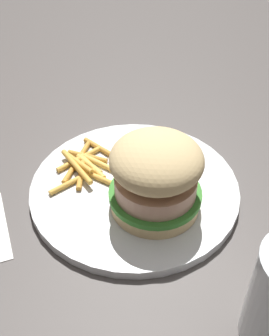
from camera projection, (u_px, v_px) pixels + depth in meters
name	position (u px, v px, depth m)	size (l,w,h in m)	color
ground_plane	(112.00, 184.00, 0.58)	(1.60, 1.60, 0.00)	#47423F
plate	(134.00, 189.00, 0.57)	(0.26, 0.26, 0.01)	silver
sandwich	(156.00, 176.00, 0.51)	(0.11, 0.11, 0.10)	tan
fries_pile	(86.00, 165.00, 0.59)	(0.10, 0.11, 0.01)	gold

